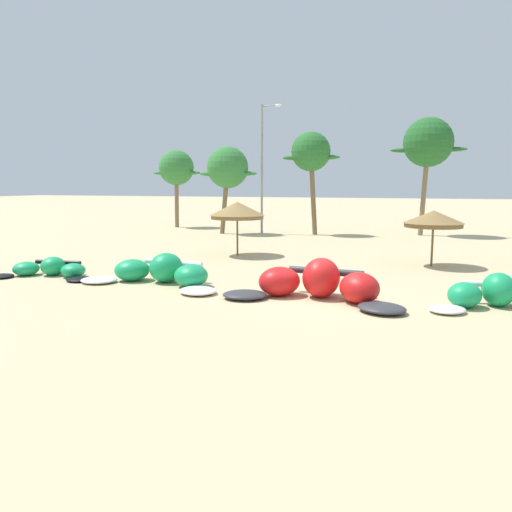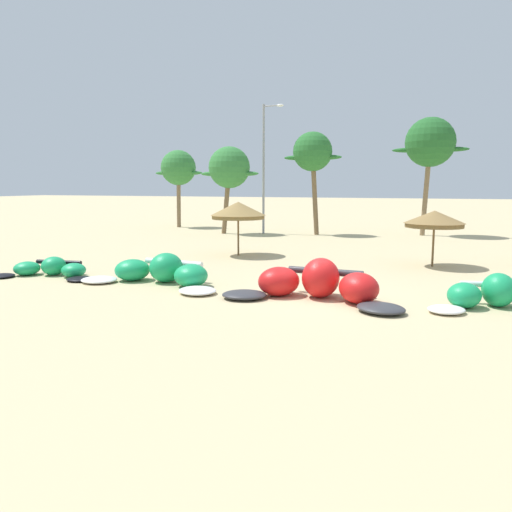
# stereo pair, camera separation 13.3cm
# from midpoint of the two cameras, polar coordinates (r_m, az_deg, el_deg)

# --- Properties ---
(ground_plane) EXTENTS (260.00, 260.00, 0.00)m
(ground_plane) POSITION_cam_midpoint_polar(r_m,az_deg,el_deg) (17.71, 7.32, -4.53)
(ground_plane) COLOR #C6B284
(kite_far_left) EXTENTS (4.92, 2.58, 0.79)m
(kite_far_left) POSITION_cam_midpoint_polar(r_m,az_deg,el_deg) (23.02, -22.06, -1.36)
(kite_far_left) COLOR black
(kite_far_left) RESTS_ON ground
(kite_left) EXTENTS (6.33, 3.22, 1.17)m
(kite_left) POSITION_cam_midpoint_polar(r_m,az_deg,el_deg) (20.05, -10.49, -1.81)
(kite_left) COLOR white
(kite_left) RESTS_ON ground
(kite_left_of_center) EXTENTS (6.42, 3.16, 1.36)m
(kite_left_of_center) POSITION_cam_midpoint_polar(r_m,az_deg,el_deg) (17.15, 7.19, -3.16)
(kite_left_of_center) COLOR #333338
(kite_left_of_center) RESTS_ON ground
(kite_center) EXTENTS (4.95, 2.89, 1.08)m
(kite_center) POSITION_cam_midpoint_polar(r_m,az_deg,el_deg) (17.56, 26.17, -4.04)
(kite_center) COLOR white
(kite_center) RESTS_ON ground
(beach_umbrella_near_van) EXTENTS (3.00, 3.00, 2.92)m
(beach_umbrella_near_van) POSITION_cam_midpoint_polar(r_m,az_deg,el_deg) (27.41, -1.89, 5.18)
(beach_umbrella_near_van) COLOR brown
(beach_umbrella_near_van) RESTS_ON ground
(beach_umbrella_middle) EXTENTS (2.79, 2.79, 2.64)m
(beach_umbrella_middle) POSITION_cam_midpoint_polar(r_m,az_deg,el_deg) (25.05, 19.65, 3.96)
(beach_umbrella_middle) COLOR brown
(beach_umbrella_middle) RESTS_ON ground
(palm_leftmost) EXTENTS (4.68, 3.12, 6.89)m
(palm_leftmost) POSITION_cam_midpoint_polar(r_m,az_deg,el_deg) (46.28, -8.67, 9.75)
(palm_leftmost) COLOR #7F6647
(palm_leftmost) RESTS_ON ground
(palm_left) EXTENTS (4.82, 3.22, 6.76)m
(palm_left) POSITION_cam_midpoint_polar(r_m,az_deg,el_deg) (39.66, -2.94, 9.87)
(palm_left) COLOR brown
(palm_left) RESTS_ON ground
(palm_left_of_gap) EXTENTS (4.47, 2.98, 7.82)m
(palm_left_of_gap) POSITION_cam_midpoint_polar(r_m,az_deg,el_deg) (39.30, 6.52, 11.49)
(palm_left_of_gap) COLOR brown
(palm_left_of_gap) RESTS_ON ground
(palm_center_left) EXTENTS (5.49, 3.66, 8.79)m
(palm_center_left) POSITION_cam_midpoint_polar(r_m,az_deg,el_deg) (40.49, 19.16, 11.95)
(palm_center_left) COLOR #7F6647
(palm_center_left) RESTS_ON ground
(lamppost_west) EXTENTS (1.69, 0.24, 9.93)m
(lamppost_west) POSITION_cam_midpoint_polar(r_m,az_deg,el_deg) (39.84, 1.12, 10.46)
(lamppost_west) COLOR gray
(lamppost_west) RESTS_ON ground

